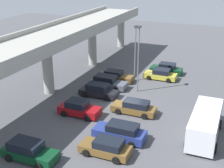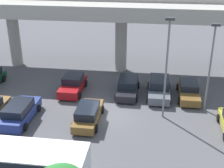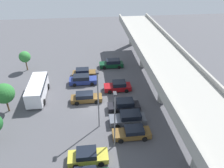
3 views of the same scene
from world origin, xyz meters
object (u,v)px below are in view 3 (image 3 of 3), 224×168
(parked_car_1, at_px, (84,73))
(parked_car_7, at_px, (132,133))
(parked_car_0, at_px, (112,64))
(parked_car_4, at_px, (86,97))
(parked_car_6, at_px, (128,118))
(parked_car_3, at_px, (118,86))
(parked_car_5, at_px, (124,105))
(shuttle_bus, at_px, (37,88))
(lamp_post_near_aisle, at_px, (115,117))
(parked_car_8, at_px, (88,156))
(lamp_post_mid_lot, at_px, (98,96))
(tree_front_centre, at_px, (4,94))
(parked_car_2, at_px, (83,80))
(tree_front_left, at_px, (25,57))

(parked_car_1, relative_size, parked_car_7, 0.91)
(parked_car_0, distance_m, parked_car_4, 12.50)
(parked_car_0, xyz_separation_m, parked_car_6, (16.96, 0.33, -0.01))
(parked_car_3, bearing_deg, parked_car_0, -89.83)
(parked_car_5, bearing_deg, parked_car_4, -25.83)
(parked_car_7, height_order, shuttle_bus, shuttle_bus)
(parked_car_4, distance_m, lamp_post_near_aisle, 10.77)
(parked_car_1, relative_size, parked_car_4, 0.91)
(parked_car_8, bearing_deg, lamp_post_near_aisle, 29.76)
(parked_car_0, distance_m, parked_car_5, 14.00)
(parked_car_7, bearing_deg, parked_car_6, -90.25)
(parked_car_7, xyz_separation_m, shuttle_bus, (-10.51, -13.19, 0.87))
(shuttle_bus, distance_m, lamp_post_mid_lot, 12.71)
(parked_car_8, xyz_separation_m, lamp_post_near_aisle, (-1.83, 3.21, 3.78))
(parked_car_1, bearing_deg, parked_car_6, -66.83)
(parked_car_3, xyz_separation_m, parked_car_6, (8.25, 0.31, 0.01))
(parked_car_6, relative_size, tree_front_centre, 1.08)
(parked_car_0, height_order, parked_car_3, parked_car_0)
(parked_car_3, height_order, shuttle_bus, shuttle_bus)
(parked_car_7, xyz_separation_m, lamp_post_mid_lot, (-2.41, -3.97, 4.15))
(parked_car_2, height_order, parked_car_3, parked_car_3)
(parked_car_2, relative_size, parked_car_7, 1.02)
(parked_car_5, bearing_deg, lamp_post_mid_lot, 40.20)
(parked_car_4, xyz_separation_m, tree_front_centre, (1.18, -11.23, 2.35))
(tree_front_centre, bearing_deg, parked_car_8, 47.90)
(parked_car_0, relative_size, shuttle_bus, 0.65)
(tree_front_left, bearing_deg, parked_car_1, 71.84)
(shuttle_bus, relative_size, tree_front_centre, 1.63)
(lamp_post_near_aisle, bearing_deg, parked_car_4, -161.11)
(parked_car_3, relative_size, parked_car_6, 0.92)
(parked_car_8, bearing_deg, tree_front_left, 116.15)
(parked_car_5, bearing_deg, lamp_post_near_aisle, 71.67)
(parked_car_7, bearing_deg, parked_car_8, 28.40)
(parked_car_0, bearing_deg, parked_car_4, 64.85)
(tree_front_centre, bearing_deg, parked_car_5, 84.89)
(parked_car_5, height_order, lamp_post_near_aisle, lamp_post_near_aisle)
(parked_car_4, distance_m, shuttle_bus, 7.90)
(parked_car_1, relative_size, parked_car_6, 0.89)
(parked_car_8, bearing_deg, tree_front_centre, 137.90)
(parked_car_0, bearing_deg, parked_car_6, 91.12)
(parked_car_8, relative_size, tree_front_centre, 0.98)
(parked_car_8, relative_size, tree_front_left, 1.13)
(parked_car_5, bearing_deg, parked_car_0, -89.05)
(parked_car_3, relative_size, parked_car_5, 0.96)
(parked_car_8, bearing_deg, parked_car_1, 91.06)
(shuttle_bus, relative_size, lamp_post_near_aisle, 0.97)
(parked_car_5, bearing_deg, parked_car_2, -53.56)
(parked_car_2, xyz_separation_m, lamp_post_mid_lot, (11.47, 2.16, 4.07))
(parked_car_3, xyz_separation_m, parked_car_4, (2.61, -5.34, -0.04))
(parked_car_7, xyz_separation_m, parked_car_8, (3.01, -5.57, 0.01))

